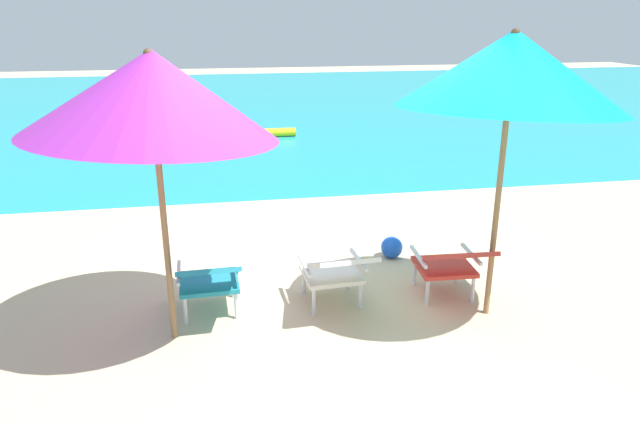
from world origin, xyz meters
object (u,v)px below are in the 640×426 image
(lounge_chair_right, at_px, (451,262))
(lounge_chair_left, at_px, (209,278))
(beach_umbrella_left, at_px, (152,94))
(beach_umbrella_right, at_px, (512,70))
(swim_buoy, at_px, (259,133))
(lounge_chair_center, at_px, (337,270))
(beach_ball, at_px, (392,247))

(lounge_chair_right, bearing_deg, lounge_chair_left, 178.62)
(lounge_chair_left, relative_size, beach_umbrella_left, 0.35)
(lounge_chair_right, xyz_separation_m, beach_umbrella_right, (0.26, -0.27, 1.75))
(swim_buoy, bearing_deg, lounge_chair_center, -89.19)
(swim_buoy, xyz_separation_m, lounge_chair_center, (0.11, -7.80, 0.31))
(beach_umbrella_left, height_order, beach_ball, beach_umbrella_left)
(lounge_chair_left, relative_size, lounge_chair_right, 0.99)
(lounge_chair_right, distance_m, beach_ball, 1.15)
(swim_buoy, height_order, beach_ball, beach_ball)
(lounge_chair_left, distance_m, lounge_chair_right, 2.20)
(lounge_chair_left, bearing_deg, beach_umbrella_right, -7.43)
(beach_umbrella_right, distance_m, beach_ball, 2.49)
(lounge_chair_center, distance_m, beach_umbrella_left, 2.18)
(lounge_chair_center, distance_m, lounge_chair_right, 1.07)
(swim_buoy, xyz_separation_m, beach_umbrella_left, (-1.33, -8.02, 1.93))
(lounge_chair_right, bearing_deg, beach_umbrella_right, -46.17)
(swim_buoy, height_order, beach_umbrella_right, beach_umbrella_right)
(lounge_chair_left, height_order, beach_umbrella_left, beach_umbrella_left)
(beach_umbrella_right, bearing_deg, lounge_chair_right, 133.83)
(lounge_chair_center, xyz_separation_m, beach_ball, (0.85, 1.06, -0.28))
(swim_buoy, distance_m, lounge_chair_right, 7.93)
(swim_buoy, relative_size, lounge_chair_right, 1.78)
(beach_umbrella_left, height_order, beach_umbrella_right, beach_umbrella_right)
(beach_ball, bearing_deg, lounge_chair_right, -78.19)
(swim_buoy, xyz_separation_m, lounge_chair_left, (-1.02, -7.78, 0.31))
(lounge_chair_right, xyz_separation_m, beach_ball, (-0.23, 1.09, -0.28))
(lounge_chair_center, height_order, beach_umbrella_left, beach_umbrella_left)
(beach_umbrella_left, xyz_separation_m, beach_umbrella_right, (2.77, -0.08, 0.13))
(lounge_chair_right, relative_size, beach_umbrella_left, 0.36)
(beach_umbrella_left, bearing_deg, beach_umbrella_right, -1.61)
(beach_umbrella_left, bearing_deg, lounge_chair_center, 8.61)
(lounge_chair_left, bearing_deg, lounge_chair_right, -1.38)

